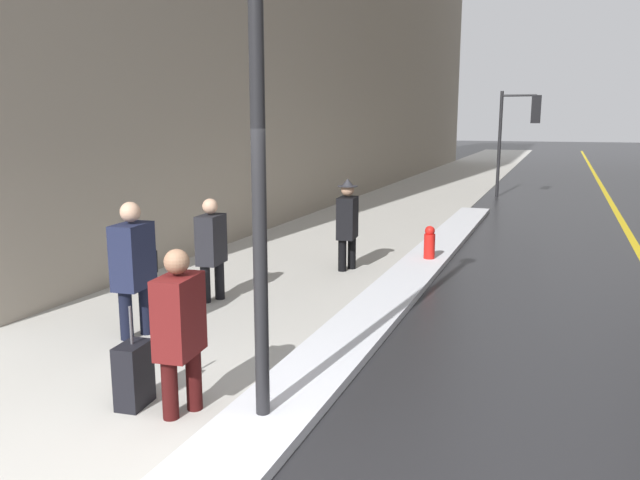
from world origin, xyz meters
name	(u,v)px	position (x,y,z in m)	size (l,w,h in m)	color
sidewalk_slab	(401,206)	(-2.00, 15.00, 0.01)	(4.00, 80.00, 0.01)	#B2AFA8
road_centre_stripe	(620,217)	(4.00, 15.00, 0.00)	(0.16, 80.00, 0.00)	gold
snow_bank_curb	(413,273)	(0.23, 6.67, 0.05)	(0.78, 16.21, 0.10)	silver
lamp_post	(256,15)	(0.19, 1.10, 3.35)	(0.28, 0.28, 5.70)	black
traffic_light_near	(522,121)	(1.15, 18.63, 2.54)	(1.31, 0.32, 3.53)	black
pedestrian_trailing	(179,325)	(-0.54, 1.00, 0.83)	(0.33, 0.51, 1.50)	#340C0C
pedestrian_with_shoulder_bag	(134,263)	(-2.19, 2.53, 0.91)	(0.37, 0.76, 1.64)	black
pedestrian_in_glasses	(211,245)	(-2.12, 4.17, 0.83)	(0.33, 0.51, 1.49)	black
pedestrian_in_fedora	(348,221)	(-0.92, 6.67, 0.87)	(0.34, 0.72, 1.60)	black
rolling_suitcase	(134,375)	(-1.04, 0.98, 0.30)	(0.26, 0.38, 0.95)	black
fire_hydrant	(429,245)	(0.31, 7.68, 0.35)	(0.20, 0.20, 0.70)	red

